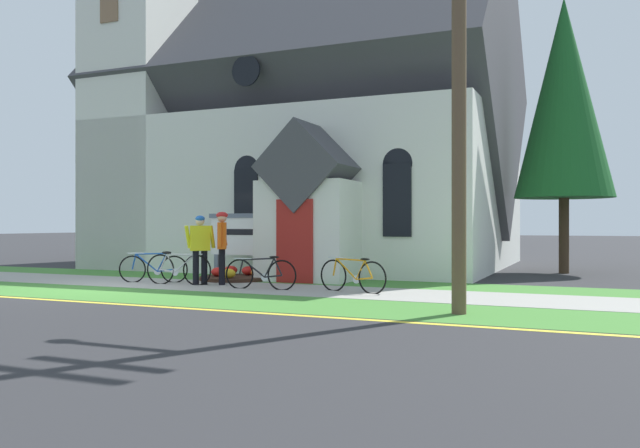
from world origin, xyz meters
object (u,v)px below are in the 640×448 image
utility_pole (453,40)px  roadside_conifer (564,98)px  cyclist_in_orange_jersey (222,242)px  bicycle_white (261,274)px  cyclist_in_white_jersey (200,244)px  church_sign (244,236)px  bicycle_silver (154,268)px  bicycle_orange (178,269)px  bicycle_black (353,275)px

utility_pole → roadside_conifer: roadside_conifer is taller
cyclist_in_orange_jersey → roadside_conifer: size_ratio=0.21×
bicycle_white → cyclist_in_white_jersey: size_ratio=1.03×
utility_pole → church_sign: bearing=145.5°
bicycle_silver → bicycle_white: bicycle_silver is taller
bicycle_white → utility_pole: bearing=-24.4°
cyclist_in_white_jersey → utility_pole: 7.91m
bicycle_orange → church_sign: bearing=74.2°
cyclist_in_orange_jersey → bicycle_orange: bearing=-161.2°
church_sign → bicycle_black: bearing=-28.2°
cyclist_in_orange_jersey → church_sign: bearing=103.1°
bicycle_black → cyclist_in_white_jersey: cyclist_in_white_jersey is taller
utility_pole → roadside_conifer: size_ratio=0.98×
cyclist_in_orange_jersey → roadside_conifer: 11.17m
bicycle_orange → utility_pole: utility_pole is taller
bicycle_white → utility_pole: size_ratio=0.21×
cyclist_in_white_jersey → bicycle_orange: bearing=-168.8°
bicycle_white → cyclist_in_orange_jersey: bearing=158.0°
bicycle_silver → cyclist_in_white_jersey: cyclist_in_white_jersey is taller
church_sign → utility_pole: (6.58, -4.52, 3.36)m
roadside_conifer → bicycle_orange: bearing=-138.2°
bicycle_black → utility_pole: 5.49m
church_sign → bicycle_silver: bearing=-128.5°
church_sign → bicycle_silver: size_ratio=1.37×
cyclist_in_orange_jersey → roadside_conifer: roadside_conifer is taller
bicycle_white → cyclist_in_white_jersey: cyclist_in_white_jersey is taller
bicycle_silver → cyclist_in_white_jersey: 1.60m
bicycle_black → cyclist_in_white_jersey: bearing=179.1°
bicycle_orange → cyclist_in_orange_jersey: cyclist_in_orange_jersey is taller
cyclist_in_white_jersey → cyclist_in_orange_jersey: size_ratio=0.95×
church_sign → bicycle_black: (3.91, -2.10, -0.79)m
bicycle_silver → roadside_conifer: size_ratio=0.20×
bicycle_black → roadside_conifer: roadside_conifer is taller
church_sign → bicycle_white: (1.79, -2.35, -0.80)m
bicycle_silver → roadside_conifer: bearing=38.1°
cyclist_in_white_jersey → roadside_conifer: size_ratio=0.20×
roadside_conifer → bicycle_silver: bearing=-141.9°
cyclist_in_white_jersey → roadside_conifer: bearing=43.3°
bicycle_silver → bicycle_white: size_ratio=0.96×
cyclist_in_orange_jersey → utility_pole: utility_pole is taller
cyclist_in_white_jersey → cyclist_in_orange_jersey: 0.53m
bicycle_silver → church_sign: bearing=51.5°
church_sign → roadside_conifer: roadside_conifer is taller
cyclist_in_white_jersey → cyclist_in_orange_jersey: (0.47, 0.24, 0.07)m
bicycle_silver → cyclist_in_orange_jersey: cyclist_in_orange_jersey is taller
church_sign → bicycle_silver: church_sign is taller
bicycle_black → bicycle_silver: (-5.43, 0.18, -0.00)m
bicycle_black → bicycle_white: 2.13m
bicycle_black → cyclist_in_orange_jersey: bearing=175.0°
utility_pole → roadside_conifer: bearing=82.7°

